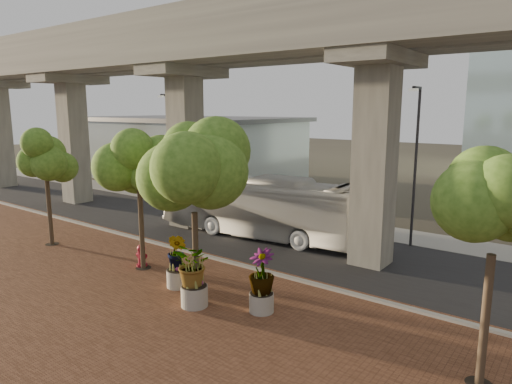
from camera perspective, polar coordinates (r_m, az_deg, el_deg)
The scene contains 18 objects.
ground at distance 23.56m, azimuth -1.59°, elevation -7.35°, with size 160.00×160.00×0.00m, color #383428.
brick_plaza at distance 18.36m, azimuth -17.69°, elevation -13.04°, with size 70.00×13.00×0.06m, color brown.
asphalt_road at distance 25.08m, azimuth 1.26°, elevation -6.19°, with size 90.00×8.00×0.04m, color black.
curb_strip at distance 22.08m, azimuth -4.85°, elevation -8.40°, with size 70.00×0.25×0.16m, color gray.
far_sidewalk at distance 29.57m, azimuth 7.48°, elevation -3.67°, with size 90.00×3.00×0.06m, color gray.
transit_viaduct at distance 24.03m, azimuth 1.33°, elevation 10.66°, with size 72.00×5.60×12.40m.
station_pavilion at distance 47.90m, azimuth -8.56°, elevation 5.56°, with size 23.00×13.00×6.30m.
transit_bus at distance 25.75m, azimuth 0.40°, elevation -1.88°, with size 2.86×12.19×3.40m, color silver.
fire_hydrant at distance 21.65m, azimuth -14.12°, elevation -7.66°, with size 0.55×0.49×1.09m.
planter_front at distance 16.83m, azimuth -7.79°, elevation -9.36°, with size 2.19×2.19×2.41m.
planter_right at distance 16.25m, azimuth 0.70°, elevation -10.25°, with size 2.15×2.15×2.30m.
planter_left at distance 18.71m, azimuth -9.81°, elevation -7.71°, with size 2.03×2.03×2.23m.
street_tree_far_west at distance 25.92m, azimuth -24.87°, elevation 3.79°, with size 3.38×3.38×6.13m.
street_tree_near_west at distance 20.51m, azimuth -14.47°, elevation 3.41°, with size 3.68×3.68×6.44m.
street_tree_near_east at distance 16.34m, azimuth -7.80°, elevation 1.71°, with size 4.28×4.28×6.65m.
street_tree_far_east at distance 12.62m, azimuth 27.73°, elevation -2.71°, with size 3.38×3.38×6.09m.
streetlamp_west at distance 33.97m, azimuth -10.46°, elevation 6.14°, with size 0.40×1.18×8.14m.
streetlamp_east at distance 24.58m, azimuth 19.29°, elevation 4.23°, with size 0.41×1.19×8.20m.
Camera 1 is at (13.94, -17.57, 7.19)m, focal length 32.00 mm.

